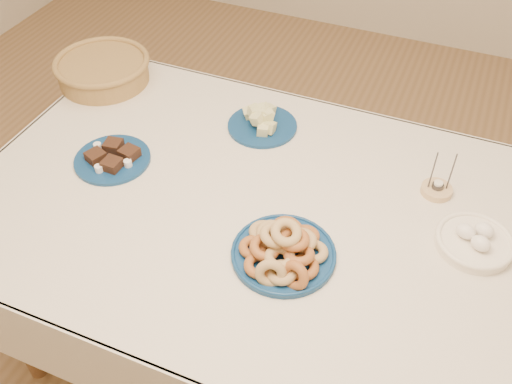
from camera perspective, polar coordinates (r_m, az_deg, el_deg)
ground at (r=2.20m, az=0.52°, el=-15.22°), size 5.00×5.00×0.00m
dining_table at (r=1.68m, az=0.66°, el=-3.95°), size 1.71×1.11×0.75m
donut_platter at (r=1.46m, az=2.78°, el=-5.84°), size 0.31×0.31×0.12m
melon_plate at (r=1.86m, az=0.59°, el=7.12°), size 0.25×0.25×0.08m
brownie_plate at (r=1.79m, az=-14.17°, el=3.32°), size 0.24×0.24×0.04m
wicker_basket at (r=2.15m, az=-15.07°, el=11.78°), size 0.44×0.44×0.09m
candle_holder at (r=1.72m, az=17.62°, el=0.28°), size 0.11×0.11×0.15m
egg_bowl at (r=1.59m, az=21.02°, el=-4.60°), size 0.26×0.26×0.07m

